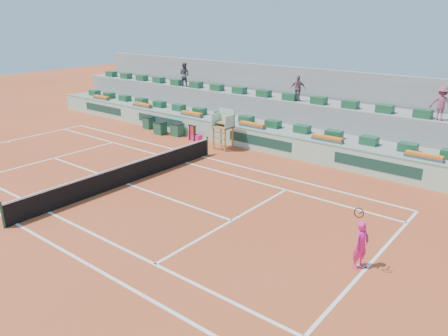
% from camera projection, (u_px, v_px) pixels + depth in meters
% --- Properties ---
extents(ground, '(90.00, 90.00, 0.00)m').
position_uv_depth(ground, '(127.00, 184.00, 21.05)').
color(ground, '#AA4221').
rests_on(ground, ground).
extents(seating_tier_lower, '(36.00, 4.00, 1.20)m').
position_uv_depth(seating_tier_lower, '(254.00, 129.00, 28.73)').
color(seating_tier_lower, gray).
rests_on(seating_tier_lower, ground).
extents(seating_tier_upper, '(36.00, 2.40, 2.60)m').
position_uv_depth(seating_tier_upper, '(268.00, 114.00, 29.68)').
color(seating_tier_upper, gray).
rests_on(seating_tier_upper, ground).
extents(stadium_back_wall, '(36.00, 0.40, 4.40)m').
position_uv_depth(stadium_back_wall, '(281.00, 98.00, 30.56)').
color(stadium_back_wall, gray).
rests_on(stadium_back_wall, ground).
extents(player_bag, '(0.91, 0.41, 0.41)m').
position_uv_depth(player_bag, '(195.00, 137.00, 28.26)').
color(player_bag, '#F62088').
rests_on(player_bag, ground).
extents(spectator_left, '(0.95, 0.80, 1.75)m').
position_uv_depth(spectator_left, '(184.00, 75.00, 32.68)').
color(spectator_left, '#4C4C58').
rests_on(spectator_left, seating_tier_upper).
extents(spectator_mid, '(0.99, 0.67, 1.57)m').
position_uv_depth(spectator_mid, '(298.00, 89.00, 27.01)').
color(spectator_mid, '#785060').
rests_on(spectator_mid, seating_tier_upper).
extents(spectator_right, '(1.20, 0.77, 1.75)m').
position_uv_depth(spectator_right, '(442.00, 103.00, 22.07)').
color(spectator_right, '#8E475A').
rests_on(spectator_right, seating_tier_upper).
extents(court_lines, '(23.89, 11.09, 0.01)m').
position_uv_depth(court_lines, '(127.00, 184.00, 21.05)').
color(court_lines, white).
rests_on(court_lines, ground).
extents(tennis_net, '(0.10, 11.97, 1.10)m').
position_uv_depth(tennis_net, '(126.00, 174.00, 20.87)').
color(tennis_net, black).
rests_on(tennis_net, ground).
extents(advertising_hoarding, '(36.00, 0.34, 1.26)m').
position_uv_depth(advertising_hoarding, '(234.00, 135.00, 27.08)').
color(advertising_hoarding, '#A4CFB5').
rests_on(advertising_hoarding, ground).
extents(umpire_chair, '(1.10, 0.90, 2.40)m').
position_uv_depth(umpire_chair, '(224.00, 124.00, 26.06)').
color(umpire_chair, olive).
rests_on(umpire_chair, ground).
extents(seat_row_lower, '(32.90, 0.60, 0.44)m').
position_uv_depth(seat_row_lower, '(247.00, 119.00, 27.79)').
color(seat_row_lower, '#1B5231').
rests_on(seat_row_lower, seating_tier_lower).
extents(seat_row_upper, '(32.90, 0.60, 0.44)m').
position_uv_depth(seat_row_upper, '(264.00, 93.00, 28.73)').
color(seat_row_upper, '#1B5231').
rests_on(seat_row_upper, seating_tier_upper).
extents(flower_planters, '(26.80, 0.36, 0.28)m').
position_uv_depth(flower_planters, '(220.00, 119.00, 28.12)').
color(flower_planters, '#505050').
rests_on(flower_planters, seating_tier_lower).
extents(drink_cooler_a, '(0.77, 0.67, 0.84)m').
position_uv_depth(drink_cooler_a, '(177.00, 130.00, 29.29)').
color(drink_cooler_a, '#194C34').
rests_on(drink_cooler_a, ground).
extents(drink_cooler_b, '(0.76, 0.66, 0.84)m').
position_uv_depth(drink_cooler_b, '(160.00, 128.00, 29.70)').
color(drink_cooler_b, '#194C34').
rests_on(drink_cooler_b, ground).
extents(drink_cooler_c, '(0.70, 0.60, 0.84)m').
position_uv_depth(drink_cooler_c, '(148.00, 123.00, 31.18)').
color(drink_cooler_c, '#194C34').
rests_on(drink_cooler_c, ground).
extents(towel_rack, '(0.65, 0.11, 1.03)m').
position_uv_depth(towel_rack, '(192.00, 132.00, 28.04)').
color(towel_rack, black).
rests_on(towel_rack, ground).
extents(tennis_player, '(0.53, 0.90, 2.28)m').
position_uv_depth(tennis_player, '(361.00, 245.00, 13.82)').
color(tennis_player, '#F62088').
rests_on(tennis_player, ground).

